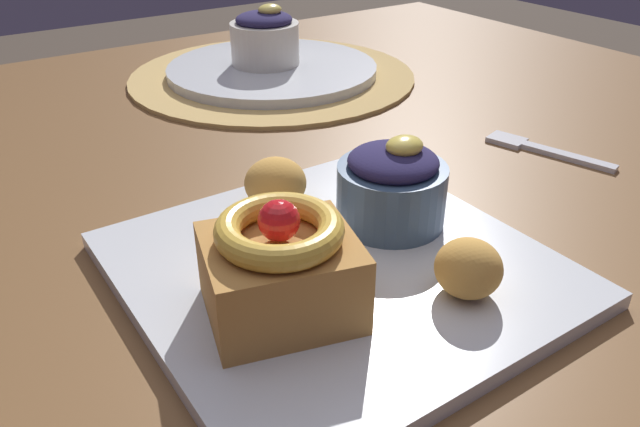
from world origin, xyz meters
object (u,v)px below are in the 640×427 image
object	(u,v)px
fritter_front	(468,268)
fork	(540,149)
berry_ramekin	(392,186)
back_plate	(272,69)
front_plate	(336,269)
back_ramekin	(265,38)
fritter_middle	(275,183)
cake_slice	(281,267)

from	to	relation	value
fritter_front	fork	size ratio (longest dim) A/B	0.34
berry_ramekin	back_plate	world-z (taller)	berry_ramekin
front_plate	back_ramekin	size ratio (longest dim) A/B	3.05
berry_ramekin	fritter_middle	bearing A→B (deg)	130.42
front_plate	cake_slice	world-z (taller)	cake_slice
front_plate	back_plate	bearing A→B (deg)	65.29
front_plate	fritter_middle	distance (m)	0.09
fork	cake_slice	bearing A→B (deg)	87.69
fritter_middle	fork	xyz separation A→B (m)	(0.28, -0.03, -0.03)
back_plate	fork	world-z (taller)	back_plate
cake_slice	back_plate	world-z (taller)	cake_slice
cake_slice	fritter_front	bearing A→B (deg)	-24.84
fritter_front	back_ramekin	bearing A→B (deg)	74.40
back_plate	back_ramekin	xyz separation A→B (m)	(-0.00, 0.01, 0.04)
front_plate	berry_ramekin	xyz separation A→B (m)	(0.06, 0.02, 0.04)
front_plate	berry_ramekin	world-z (taller)	berry_ramekin
cake_slice	berry_ramekin	xyz separation A→B (m)	(0.12, 0.05, -0.00)
berry_ramekin	fritter_middle	world-z (taller)	berry_ramekin
berry_ramekin	back_plate	bearing A→B (deg)	72.29
cake_slice	fritter_front	world-z (taller)	cake_slice
back_plate	fork	bearing A→B (deg)	-74.46
front_plate	back_plate	size ratio (longest dim) A/B	0.99
fritter_middle	back_ramekin	bearing A→B (deg)	61.48
front_plate	fritter_front	size ratio (longest dim) A/B	6.31
front_plate	cake_slice	size ratio (longest dim) A/B	2.58
fritter_front	fritter_middle	size ratio (longest dim) A/B	0.88
fritter_front	back_ramekin	distance (m)	0.51
cake_slice	back_ramekin	world-z (taller)	back_ramekin
berry_ramekin	fork	distance (m)	0.23
front_plate	fritter_front	world-z (taller)	fritter_front
cake_slice	fritter_middle	world-z (taller)	cake_slice
cake_slice	fritter_front	xyz separation A→B (m)	(0.10, -0.05, -0.01)
cake_slice	back_plate	bearing A→B (deg)	60.46
back_plate	back_ramekin	size ratio (longest dim) A/B	3.09
fritter_front	fork	world-z (taller)	fritter_front
fritter_middle	back_ramekin	distance (m)	0.37
front_plate	fork	distance (m)	0.29
berry_ramekin	fritter_front	xyz separation A→B (m)	(-0.02, -0.10, -0.01)
berry_ramekin	fork	xyz separation A→B (m)	(0.22, 0.04, -0.04)
fritter_middle	fork	bearing A→B (deg)	-6.39
berry_ramekin	front_plate	bearing A→B (deg)	-161.40
back_ramekin	fork	distance (m)	0.38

